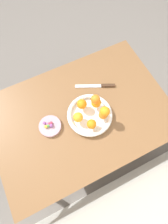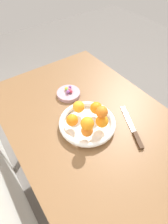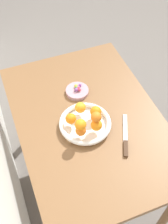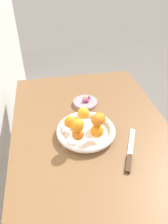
{
  "view_description": "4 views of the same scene",
  "coord_description": "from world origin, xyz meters",
  "px_view_note": "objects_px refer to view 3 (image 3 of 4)",
  "views": [
    {
      "loc": [
        0.15,
        0.35,
        1.74
      ],
      "look_at": [
        -0.01,
        0.03,
        0.83
      ],
      "focal_mm": 28.0,
      "sensor_mm": 36.0,
      "label": 1
    },
    {
      "loc": [
        -0.45,
        0.35,
        1.42
      ],
      "look_at": [
        -0.03,
        0.05,
        0.84
      ],
      "focal_mm": 28.0,
      "sensor_mm": 36.0,
      "label": 2
    },
    {
      "loc": [
        -0.84,
        0.35,
        1.94
      ],
      "look_at": [
        -0.0,
        0.03,
        0.81
      ],
      "focal_mm": 45.0,
      "sensor_mm": 36.0,
      "label": 3
    },
    {
      "loc": [
        -0.77,
        0.18,
        1.44
      ],
      "look_at": [
        -0.0,
        0.04,
        0.85
      ],
      "focal_mm": 35.0,
      "sensor_mm": 36.0,
      "label": 4
    }
  ],
  "objects_px": {
    "orange_6": "(80,125)",
    "candy_ball_0": "(78,87)",
    "candy_ball_4": "(78,88)",
    "orange_5": "(96,117)",
    "candy_ball_5": "(79,90)",
    "orange_2": "(96,112)",
    "candy_ball_1": "(77,88)",
    "fruit_bowl": "(85,124)",
    "orange_0": "(81,131)",
    "orange_3": "(80,107)",
    "candy_ball_2": "(80,85)",
    "candy_ball_3": "(77,90)",
    "orange_4": "(71,119)",
    "orange_1": "(97,125)",
    "dining_table": "(89,128)",
    "candy_dish": "(77,91)",
    "candy_ball_6": "(76,86)",
    "knife": "(125,138)"
  },
  "relations": [
    {
      "from": "orange_4",
      "to": "orange_2",
      "type": "bearing_deg",
      "value": -91.94
    },
    {
      "from": "orange_4",
      "to": "orange_1",
      "type": "bearing_deg",
      "value": -127.6
    },
    {
      "from": "fruit_bowl",
      "to": "orange_0",
      "type": "distance_m",
      "value": 0.09
    },
    {
      "from": "orange_1",
      "to": "orange_2",
      "type": "relative_size",
      "value": 0.98
    },
    {
      "from": "fruit_bowl",
      "to": "knife",
      "type": "distance_m",
      "value": 0.22
    },
    {
      "from": "candy_ball_1",
      "to": "knife",
      "type": "height_order",
      "value": "candy_ball_1"
    },
    {
      "from": "candy_ball_1",
      "to": "candy_ball_3",
      "type": "relative_size",
      "value": 0.93
    },
    {
      "from": "dining_table",
      "to": "candy_ball_6",
      "type": "distance_m",
      "value": 0.25
    },
    {
      "from": "orange_3",
      "to": "candy_ball_2",
      "type": "distance_m",
      "value": 0.2
    },
    {
      "from": "dining_table",
      "to": "candy_ball_5",
      "type": "bearing_deg",
      "value": -4.78
    },
    {
      "from": "orange_0",
      "to": "candy_ball_0",
      "type": "xyz_separation_m",
      "value": [
        0.31,
        -0.1,
        -0.03
      ]
    },
    {
      "from": "candy_dish",
      "to": "orange_3",
      "type": "distance_m",
      "value": 0.18
    },
    {
      "from": "candy_dish",
      "to": "orange_5",
      "type": "relative_size",
      "value": 2.47
    },
    {
      "from": "orange_1",
      "to": "candy_ball_1",
      "type": "xyz_separation_m",
      "value": [
        0.31,
        -0.0,
        -0.04
      ]
    },
    {
      "from": "candy_ball_4",
      "to": "orange_5",
      "type": "bearing_deg",
      "value": 177.61
    },
    {
      "from": "candy_dish",
      "to": "orange_6",
      "type": "height_order",
      "value": "orange_6"
    },
    {
      "from": "candy_ball_0",
      "to": "orange_4",
      "type": "bearing_deg",
      "value": 151.47
    },
    {
      "from": "candy_dish",
      "to": "orange_6",
      "type": "distance_m",
      "value": 0.34
    },
    {
      "from": "candy_ball_5",
      "to": "candy_ball_4",
      "type": "bearing_deg",
      "value": 9.45
    },
    {
      "from": "dining_table",
      "to": "candy_dish",
      "type": "xyz_separation_m",
      "value": [
        0.2,
        -0.01,
        0.1
      ]
    },
    {
      "from": "dining_table",
      "to": "orange_2",
      "type": "xyz_separation_m",
      "value": [
        -0.02,
        -0.03,
        0.16
      ]
    },
    {
      "from": "candy_ball_1",
      "to": "orange_2",
      "type": "bearing_deg",
      "value": -174.4
    },
    {
      "from": "orange_2",
      "to": "candy_ball_0",
      "type": "bearing_deg",
      "value": 3.16
    },
    {
      "from": "orange_6",
      "to": "candy_ball_6",
      "type": "height_order",
      "value": "orange_6"
    },
    {
      "from": "dining_table",
      "to": "orange_1",
      "type": "height_order",
      "value": "orange_1"
    },
    {
      "from": "candy_ball_2",
      "to": "candy_ball_1",
      "type": "bearing_deg",
      "value": 122.61
    },
    {
      "from": "fruit_bowl",
      "to": "orange_3",
      "type": "xyz_separation_m",
      "value": [
        0.07,
        -0.0,
        0.05
      ]
    },
    {
      "from": "orange_3",
      "to": "orange_1",
      "type": "bearing_deg",
      "value": -163.77
    },
    {
      "from": "candy_ball_4",
      "to": "candy_ball_6",
      "type": "xyz_separation_m",
      "value": [
        0.02,
        0.01,
        -0.0
      ]
    },
    {
      "from": "knife",
      "to": "dining_table",
      "type": "bearing_deg",
      "value": 33.64
    },
    {
      "from": "orange_5",
      "to": "candy_ball_3",
      "type": "height_order",
      "value": "orange_5"
    },
    {
      "from": "candy_ball_2",
      "to": "candy_ball_4",
      "type": "height_order",
      "value": "candy_ball_4"
    },
    {
      "from": "orange_6",
      "to": "candy_ball_0",
      "type": "relative_size",
      "value": 2.91
    },
    {
      "from": "candy_ball_4",
      "to": "candy_ball_0",
      "type": "bearing_deg",
      "value": -23.15
    },
    {
      "from": "dining_table",
      "to": "candy_ball_5",
      "type": "xyz_separation_m",
      "value": [
        0.19,
        -0.02,
        0.12
      ]
    },
    {
      "from": "candy_ball_5",
      "to": "orange_1",
      "type": "bearing_deg",
      "value": 177.71
    },
    {
      "from": "orange_6",
      "to": "candy_ball_5",
      "type": "xyz_separation_m",
      "value": [
        0.29,
        -0.1,
        -0.09
      ]
    },
    {
      "from": "dining_table",
      "to": "orange_2",
      "type": "relative_size",
      "value": 18.63
    },
    {
      "from": "candy_ball_3",
      "to": "candy_ball_0",
      "type": "bearing_deg",
      "value": -45.68
    },
    {
      "from": "orange_6",
      "to": "candy_ball_2",
      "type": "distance_m",
      "value": 0.36
    },
    {
      "from": "orange_5",
      "to": "candy_ball_1",
      "type": "distance_m",
      "value": 0.31
    },
    {
      "from": "dining_table",
      "to": "candy_ball_4",
      "type": "relative_size",
      "value": 53.66
    },
    {
      "from": "dining_table",
      "to": "candy_ball_4",
      "type": "bearing_deg",
      "value": -3.86
    },
    {
      "from": "fruit_bowl",
      "to": "candy_ball_3",
      "type": "distance_m",
      "value": 0.24
    },
    {
      "from": "candy_ball_5",
      "to": "knife",
      "type": "height_order",
      "value": "candy_ball_5"
    },
    {
      "from": "orange_5",
      "to": "candy_ball_2",
      "type": "bearing_deg",
      "value": -5.65
    },
    {
      "from": "dining_table",
      "to": "orange_6",
      "type": "xyz_separation_m",
      "value": [
        -0.1,
        0.09,
        0.21
      ]
    },
    {
      "from": "orange_6",
      "to": "knife",
      "type": "bearing_deg",
      "value": -111.61
    },
    {
      "from": "candy_ball_4",
      "to": "candy_ball_5",
      "type": "distance_m",
      "value": 0.01
    },
    {
      "from": "orange_2",
      "to": "orange_6",
      "type": "height_order",
      "value": "orange_6"
    }
  ]
}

